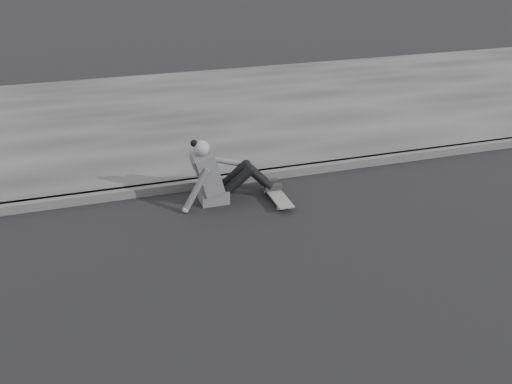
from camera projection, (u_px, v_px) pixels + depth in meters
ground at (462, 253)px, 6.35m from camera, size 80.00×80.00×0.00m
curb at (357, 163)px, 8.54m from camera, size 24.00×0.16×0.12m
sidewalk at (287, 105)px, 11.13m from camera, size 24.00×6.00×0.12m
skateboard at (277, 196)px, 7.49m from camera, size 0.20×0.78×0.09m
seated_woman at (218, 175)px, 7.38m from camera, size 1.38×0.46×0.88m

